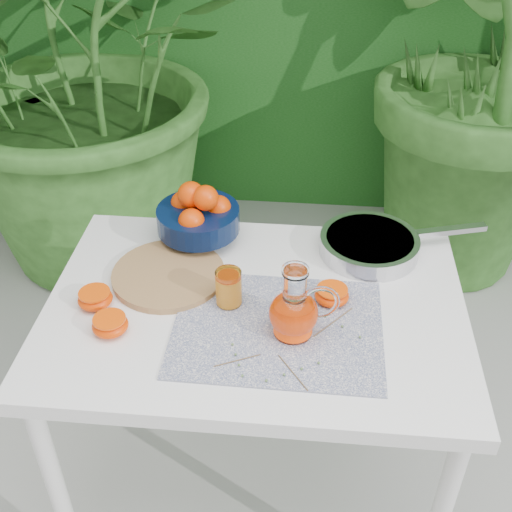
# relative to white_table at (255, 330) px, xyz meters

# --- Properties ---
(ground) EXTENTS (60.00, 60.00, 0.00)m
(ground) POSITION_rel_white_table_xyz_m (0.01, 0.08, -0.67)
(ground) COLOR #B5B2AD
(potted_plant_left) EXTENTS (1.99, 1.99, 1.79)m
(potted_plant_left) POSITION_rel_white_table_xyz_m (-0.76, 1.24, 0.22)
(potted_plant_left) COLOR #2A541D
(potted_plant_left) RESTS_ON ground
(potted_plant_right) EXTENTS (2.62, 2.62, 1.86)m
(potted_plant_right) POSITION_rel_white_table_xyz_m (0.68, 1.36, 0.26)
(potted_plant_right) COLOR #2A541D
(potted_plant_right) RESTS_ON ground
(white_table) EXTENTS (1.00, 0.70, 0.75)m
(white_table) POSITION_rel_white_table_xyz_m (0.00, 0.00, 0.00)
(white_table) COLOR white
(white_table) RESTS_ON ground
(placemat) EXTENTS (0.48, 0.37, 0.00)m
(placemat) POSITION_rel_white_table_xyz_m (0.06, -0.08, 0.08)
(placemat) COLOR #0E1C4F
(placemat) RESTS_ON white_table
(cutting_board) EXTENTS (0.30, 0.30, 0.02)m
(cutting_board) POSITION_rel_white_table_xyz_m (-0.23, 0.08, 0.09)
(cutting_board) COLOR #9A6B45
(cutting_board) RESTS_ON white_table
(fruit_bowl) EXTENTS (0.25, 0.25, 0.17)m
(fruit_bowl) POSITION_rel_white_table_xyz_m (-0.18, 0.26, 0.16)
(fruit_bowl) COLOR black
(fruit_bowl) RESTS_ON white_table
(juice_pitcher) EXTENTS (0.16, 0.12, 0.18)m
(juice_pitcher) POSITION_rel_white_table_xyz_m (0.10, -0.09, 0.15)
(juice_pitcher) COLOR white
(juice_pitcher) RESTS_ON white_table
(juice_tumbler) EXTENTS (0.07, 0.07, 0.09)m
(juice_tumbler) POSITION_rel_white_table_xyz_m (-0.06, -0.00, 0.13)
(juice_tumbler) COLOR white
(juice_tumbler) RESTS_ON white_table
(saute_pan) EXTENTS (0.48, 0.32, 0.05)m
(saute_pan) POSITION_rel_white_table_xyz_m (0.28, 0.24, 0.11)
(saute_pan) COLOR #B5B5BA
(saute_pan) RESTS_ON white_table
(orange_halves) EXTENTS (0.67, 0.26, 0.04)m
(orange_halves) POSITION_rel_white_table_xyz_m (-0.17, -0.04, 0.10)
(orange_halves) COLOR #F02F02
(orange_halves) RESTS_ON white_table
(thyme_sprigs) EXTENTS (0.32, 0.27, 0.01)m
(thyme_sprigs) POSITION_rel_white_table_xyz_m (0.09, -0.15, 0.09)
(thyme_sprigs) COLOR brown
(thyme_sprigs) RESTS_ON white_table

